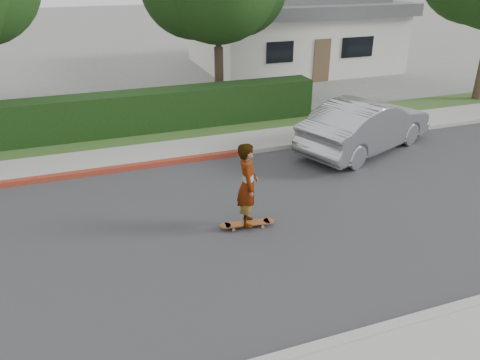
{
  "coord_description": "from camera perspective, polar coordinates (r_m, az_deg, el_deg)",
  "views": [
    {
      "loc": [
        -4.04,
        -8.88,
        5.63
      ],
      "look_at": [
        -0.73,
        0.33,
        1.0
      ],
      "focal_mm": 35.0,
      "sensor_mm": 36.0,
      "label": 1
    }
  ],
  "objects": [
    {
      "name": "skateboarder",
      "position": [
        10.36,
        0.94,
        -0.58
      ],
      "size": [
        0.65,
        0.82,
        1.95
      ],
      "primitive_type": "imported",
      "rotation": [
        0.0,
        0.0,
        1.28
      ],
      "color": "white",
      "rests_on": "skateboard"
    },
    {
      "name": "ground",
      "position": [
        11.26,
        4.07,
        -4.75
      ],
      "size": [
        120.0,
        120.0,
        0.0
      ],
      "primitive_type": "plane",
      "color": "slate",
      "rests_on": "ground"
    },
    {
      "name": "planting_strip",
      "position": [
        16.94,
        -4.89,
        5.99
      ],
      "size": [
        60.0,
        1.6,
        0.1
      ],
      "primitive_type": "cube",
      "color": "#2D4C1E",
      "rests_on": "ground"
    },
    {
      "name": "car_silver",
      "position": [
        15.55,
        15.12,
        6.46
      ],
      "size": [
        5.36,
        3.56,
        1.67
      ],
      "primitive_type": "imported",
      "rotation": [
        0.0,
        0.0,
        1.96
      ],
      "color": "#A7A9AE",
      "rests_on": "ground"
    },
    {
      "name": "house",
      "position": [
        27.86,
        6.3,
        17.88
      ],
      "size": [
        10.6,
        8.6,
        4.3
      ],
      "color": "beige",
      "rests_on": "ground"
    },
    {
      "name": "sidewalk_far",
      "position": [
        15.49,
        -3.32,
        4.2
      ],
      "size": [
        60.0,
        1.6,
        0.12
      ],
      "primitive_type": "cube",
      "color": "gray",
      "rests_on": "ground"
    },
    {
      "name": "skateboard",
      "position": [
        10.83,
        0.9,
        -5.32
      ],
      "size": [
        1.3,
        0.41,
        0.12
      ],
      "rotation": [
        0.0,
        0.0,
        -0.13
      ],
      "color": "#C87137",
      "rests_on": "ground"
    },
    {
      "name": "curb_near",
      "position": [
        8.37,
        15.9,
        -17.49
      ],
      "size": [
        60.0,
        0.2,
        0.15
      ],
      "primitive_type": "cube",
      "color": "#9E9E99",
      "rests_on": "ground"
    },
    {
      "name": "road",
      "position": [
        11.26,
        4.08,
        -4.73
      ],
      "size": [
        60.0,
        8.0,
        0.01
      ],
      "primitive_type": "cube",
      "color": "#2D2D30",
      "rests_on": "ground"
    },
    {
      "name": "hedge",
      "position": [
        16.83,
        -15.51,
        7.54
      ],
      "size": [
        15.0,
        1.0,
        1.5
      ],
      "primitive_type": "cube",
      "color": "black",
      "rests_on": "ground"
    },
    {
      "name": "curb_red_section",
      "position": [
        14.15,
        -21.98,
        0.26
      ],
      "size": [
        12.0,
        0.21,
        0.15
      ],
      "primitive_type": "cube",
      "color": "maroon",
      "rests_on": "ground"
    },
    {
      "name": "curb_far",
      "position": [
        14.68,
        -2.31,
        3.06
      ],
      "size": [
        60.0,
        0.2,
        0.15
      ],
      "primitive_type": "cube",
      "color": "#9E9E99",
      "rests_on": "ground"
    }
  ]
}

